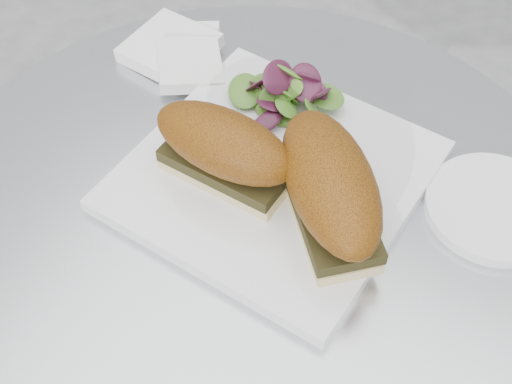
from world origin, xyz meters
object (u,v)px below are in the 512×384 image
sandwich_left (224,149)px  sandwich_right (330,187)px  plate (274,176)px  saucer (494,208)px

sandwich_left → sandwich_right: bearing=6.2°
plate → sandwich_right: sandwich_right is taller
plate → sandwich_left: sandwich_left is taller
plate → saucer: 0.22m
plate → sandwich_right: size_ratio=1.49×
plate → saucer: (0.21, 0.07, -0.00)m
plate → sandwich_right: 0.09m
sandwich_right → saucer: bearing=82.2°
saucer → sandwich_left: bearing=-158.7°
sandwich_left → saucer: bearing=25.3°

